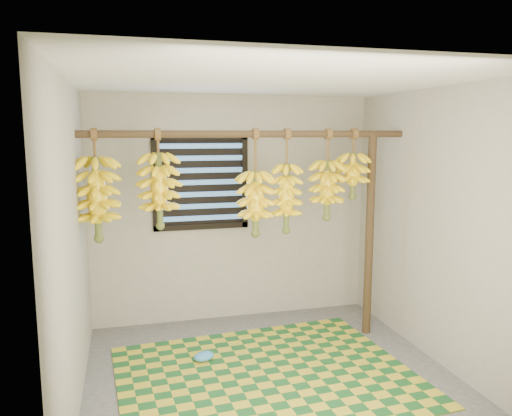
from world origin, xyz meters
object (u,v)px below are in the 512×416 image
object	(u,v)px
support_post	(369,236)
banana_bunch_b	(159,191)
woven_mat	(266,375)
banana_bunch_e	(327,190)
banana_bunch_f	(353,176)
banana_bunch_c	(255,203)
banana_bunch_d	(286,198)
plastic_bag	(204,356)
banana_bunch_a	(97,199)

from	to	relation	value
support_post	banana_bunch_b	size ratio (longest dim) A/B	2.30
support_post	woven_mat	size ratio (longest dim) A/B	0.83
banana_bunch_e	banana_bunch_f	xyz separation A→B (m)	(0.26, 0.00, 0.13)
banana_bunch_c	banana_bunch_b	bearing A→B (deg)	180.00
woven_mat	banana_bunch_d	world-z (taller)	banana_bunch_d
plastic_bag	woven_mat	bearing A→B (deg)	-40.59
banana_bunch_b	banana_bunch_f	distance (m)	1.84
support_post	banana_bunch_f	xyz separation A→B (m)	(-0.20, 0.00, 0.60)
banana_bunch_b	banana_bunch_f	size ratio (longest dim) A/B	1.30
banana_bunch_b	banana_bunch_c	distance (m)	0.88
banana_bunch_b	banana_bunch_e	world-z (taller)	same
support_post	banana_bunch_c	size ratio (longest dim) A/B	2.05
woven_mat	banana_bunch_d	xyz separation A→B (m)	(0.37, 0.62, 1.40)
woven_mat	banana_bunch_c	distance (m)	1.50
banana_bunch_a	banana_bunch_c	world-z (taller)	same
woven_mat	banana_bunch_b	world-z (taller)	banana_bunch_b
support_post	banana_bunch_b	xyz separation A→B (m)	(-2.03, 0.00, 0.51)
support_post	banana_bunch_d	xyz separation A→B (m)	(-0.87, 0.00, 0.41)
woven_mat	banana_bunch_a	distance (m)	2.06
banana_bunch_a	banana_bunch_e	bearing A→B (deg)	0.00
woven_mat	banana_bunch_b	xyz separation A→B (m)	(-0.80, 0.62, 1.51)
banana_bunch_e	banana_bunch_a	bearing A→B (deg)	180.00
banana_bunch_a	banana_bunch_c	xyz separation A→B (m)	(1.38, -0.00, -0.09)
banana_bunch_b	banana_bunch_f	xyz separation A→B (m)	(1.83, 0.00, 0.09)
woven_mat	banana_bunch_f	world-z (taller)	banana_bunch_f
plastic_bag	banana_bunch_f	bearing A→B (deg)	8.60
banana_bunch_c	support_post	bearing A→B (deg)	0.00
banana_bunch_a	banana_bunch_f	size ratio (longest dim) A/B	1.43
support_post	banana_bunch_f	distance (m)	0.64
support_post	banana_bunch_a	xyz separation A→B (m)	(-2.55, 0.00, 0.46)
banana_bunch_a	support_post	bearing A→B (deg)	0.00
banana_bunch_b	banana_bunch_d	bearing A→B (deg)	0.00
woven_mat	banana_bunch_f	distance (m)	2.01
woven_mat	banana_bunch_c	bearing A→B (deg)	83.75
woven_mat	banana_bunch_e	distance (m)	1.77
banana_bunch_b	support_post	bearing A→B (deg)	0.00
banana_bunch_a	banana_bunch_b	bearing A→B (deg)	0.00
banana_bunch_a	banana_bunch_e	size ratio (longest dim) A/B	1.11
support_post	plastic_bag	xyz separation A→B (m)	(-1.70, -0.23, -0.95)
woven_mat	plastic_bag	xyz separation A→B (m)	(-0.46, 0.40, 0.04)
banana_bunch_b	plastic_bag	bearing A→B (deg)	-34.31
support_post	woven_mat	world-z (taller)	support_post
banana_bunch_f	banana_bunch_c	bearing A→B (deg)	-180.00
banana_bunch_a	banana_bunch_b	size ratio (longest dim) A/B	1.10
banana_bunch_f	support_post	bearing A→B (deg)	0.00
banana_bunch_b	banana_bunch_c	xyz separation A→B (m)	(0.86, -0.00, -0.14)
banana_bunch_e	banana_bunch_f	size ratio (longest dim) A/B	1.29
banana_bunch_c	banana_bunch_a	bearing A→B (deg)	180.00
banana_bunch_c	banana_bunch_e	size ratio (longest dim) A/B	1.14
banana_bunch_c	banana_bunch_d	distance (m)	0.30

